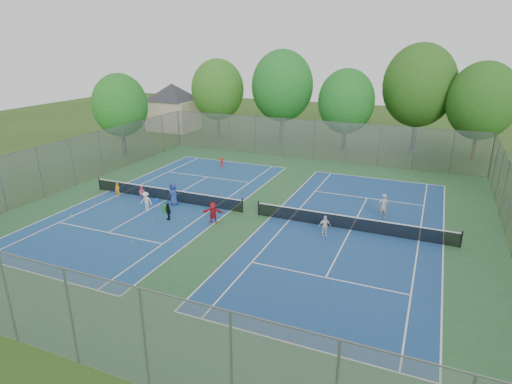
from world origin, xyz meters
TOP-DOWN VIEW (x-y plane):
  - ground at (0.00, 0.00)m, footprint 120.00×120.00m
  - court_pad at (0.00, 0.00)m, footprint 32.00×32.00m
  - court_left at (-7.00, 0.00)m, footprint 10.97×23.77m
  - court_right at (7.00, 0.00)m, footprint 10.97×23.77m
  - net_left at (-7.00, 0.00)m, footprint 12.87×0.10m
  - net_right at (7.00, 0.00)m, footprint 12.87×0.10m
  - fence_north at (0.00, 16.00)m, footprint 32.00×0.10m
  - fence_south at (0.00, -16.00)m, footprint 32.00×0.10m
  - fence_west at (-16.00, 0.00)m, footprint 0.10×32.00m
  - house at (-22.00, 24.00)m, footprint 11.03×11.03m
  - tree_nw at (-14.00, 22.00)m, footprint 6.40×6.40m
  - tree_nl at (-6.00, 23.00)m, footprint 7.20×7.20m
  - tree_nc at (2.00, 21.00)m, footprint 6.00×6.00m
  - tree_nr at (9.00, 24.00)m, footprint 7.60×7.60m
  - tree_ne at (15.00, 22.00)m, footprint 6.60×6.60m
  - tree_side_w at (-19.00, 10.00)m, footprint 5.60×5.60m
  - ball_crate at (-7.38, -0.70)m, footprint 0.41×0.41m
  - ball_hopper at (-5.73, -2.04)m, footprint 0.30×0.30m
  - student_a at (-10.83, -0.86)m, footprint 0.44×0.31m
  - student_b at (-8.70, -0.60)m, footprint 0.63×0.56m
  - student_c at (-7.17, -2.17)m, footprint 0.92×0.61m
  - student_d at (-4.68, -3.11)m, footprint 0.75×0.60m
  - student_e at (-5.90, -0.60)m, footprint 0.98×0.81m
  - student_f at (-1.65, -2.39)m, footprint 1.43×0.80m
  - child_far_baseline at (-7.13, 9.50)m, footprint 0.71×0.48m
  - instructor at (8.58, 2.73)m, footprint 0.76×0.63m
  - teen_court_b at (5.66, -1.53)m, footprint 0.84×0.72m
  - tennis_ball_0 at (-7.57, -1.06)m, footprint 0.07×0.07m
  - tennis_ball_1 at (-6.80, -1.22)m, footprint 0.07×0.07m
  - tennis_ball_2 at (-11.31, -2.90)m, footprint 0.07×0.07m
  - tennis_ball_3 at (-6.80, -1.14)m, footprint 0.07×0.07m
  - tennis_ball_4 at (-3.34, -1.00)m, footprint 0.07×0.07m
  - tennis_ball_5 at (-5.67, -3.56)m, footprint 0.07×0.07m
  - tennis_ball_6 at (-4.65, -6.95)m, footprint 0.07×0.07m
  - tennis_ball_7 at (-3.65, -2.60)m, footprint 0.07×0.07m
  - tennis_ball_8 at (-9.26, -2.42)m, footprint 0.07×0.07m
  - tennis_ball_9 at (-11.25, -5.21)m, footprint 0.07×0.07m

SIDE VIEW (x-z plane):
  - ground at x=0.00m, z-range 0.00..0.00m
  - court_pad at x=0.00m, z-range 0.00..0.01m
  - court_left at x=-7.00m, z-range 0.01..0.02m
  - court_right at x=7.00m, z-range 0.01..0.02m
  - tennis_ball_0 at x=-7.57m, z-range 0.00..0.07m
  - tennis_ball_1 at x=-6.80m, z-range 0.00..0.07m
  - tennis_ball_2 at x=-11.31m, z-range 0.00..0.07m
  - tennis_ball_3 at x=-6.80m, z-range 0.00..0.07m
  - tennis_ball_4 at x=-3.34m, z-range 0.00..0.07m
  - tennis_ball_5 at x=-5.67m, z-range 0.00..0.07m
  - tennis_ball_6 at x=-4.65m, z-range 0.00..0.07m
  - tennis_ball_7 at x=-3.65m, z-range 0.00..0.07m
  - tennis_ball_8 at x=-9.26m, z-range 0.00..0.07m
  - tennis_ball_9 at x=-11.25m, z-range 0.00..0.07m
  - ball_crate at x=-7.38m, z-range 0.00..0.28m
  - ball_hopper at x=-5.73m, z-range 0.00..0.50m
  - net_left at x=-7.00m, z-range 0.00..0.91m
  - net_right at x=7.00m, z-range 0.00..0.91m
  - child_far_baseline at x=-7.13m, z-range 0.00..1.01m
  - student_b at x=-8.70m, z-range 0.00..1.10m
  - student_a at x=-10.83m, z-range 0.00..1.15m
  - student_d at x=-4.68m, z-range 0.00..1.19m
  - student_c at x=-7.17m, z-range 0.00..1.34m
  - teen_court_b at x=5.66m, z-range 0.00..1.35m
  - student_f at x=-1.65m, z-range 0.00..1.47m
  - student_e at x=-5.90m, z-range 0.00..1.71m
  - instructor at x=8.58m, z-range 0.00..1.80m
  - fence_north at x=0.00m, z-range 0.00..4.00m
  - fence_south at x=0.00m, z-range 0.00..4.00m
  - fence_west at x=-16.00m, z-range 0.00..4.00m
  - house at x=-22.00m, z-range 0.56..7.86m
  - tree_side_w at x=-19.00m, z-range 1.01..9.48m
  - tree_nc at x=2.00m, z-range 0.97..9.82m
  - tree_nw at x=-14.00m, z-range 1.10..10.68m
  - tree_ne at x=15.00m, z-range 1.08..10.85m
  - tree_nl at x=-6.00m, z-range 1.20..11.89m
  - tree_nr at x=9.00m, z-range 1.33..12.75m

